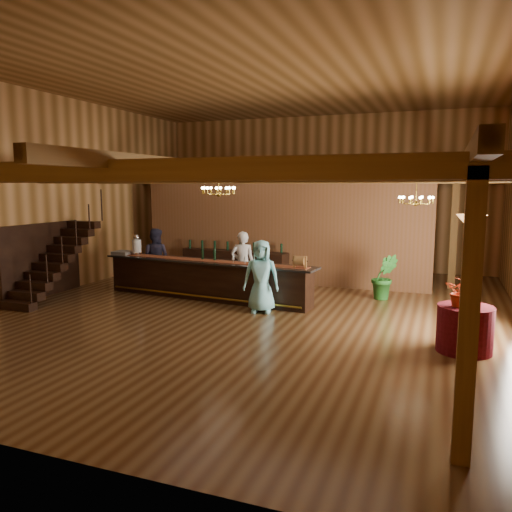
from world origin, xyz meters
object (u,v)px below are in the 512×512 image
(chandelier_left, at_px, (219,190))
(guest, at_px, (261,276))
(pendant_lamp, at_px, (471,220))
(floor_plant, at_px, (384,277))
(backbar_shelf, at_px, (234,266))
(staff_second, at_px, (155,258))
(raffle_drum, at_px, (300,261))
(tasting_bar, at_px, (206,279))
(round_table, at_px, (465,329))
(chandelier_right, at_px, (416,200))
(beverage_dispenser, at_px, (137,245))
(bartender, at_px, (243,264))

(chandelier_left, height_order, guest, chandelier_left)
(pendant_lamp, bearing_deg, floor_plant, 115.84)
(backbar_shelf, distance_m, staff_second, 2.50)
(backbar_shelf, bearing_deg, raffle_drum, -38.14)
(tasting_bar, relative_size, pendant_lamp, 6.91)
(round_table, height_order, chandelier_right, chandelier_right)
(beverage_dispenser, bearing_deg, pendant_lamp, -16.30)
(staff_second, xyz_separation_m, guest, (3.95, -1.66, -0.01))
(backbar_shelf, bearing_deg, chandelier_right, -11.26)
(beverage_dispenser, height_order, floor_plant, beverage_dispenser)
(backbar_shelf, relative_size, round_table, 3.58)
(tasting_bar, distance_m, beverage_dispenser, 2.50)
(backbar_shelf, xyz_separation_m, guest, (2.12, -3.32, 0.37))
(chandelier_right, xyz_separation_m, pendant_lamp, (1.10, -3.06, -0.27))
(tasting_bar, distance_m, backbar_shelf, 2.50)
(raffle_drum, relative_size, floor_plant, 0.28)
(tasting_bar, xyz_separation_m, pendant_lamp, (6.32, -2.24, 1.88))
(pendant_lamp, xyz_separation_m, staff_second, (-8.40, 3.07, -1.52))
(backbar_shelf, bearing_deg, guest, -51.75)
(staff_second, relative_size, floor_plant, 1.43)
(chandelier_right, distance_m, bartender, 4.79)
(chandelier_left, bearing_deg, floor_plant, 34.47)
(chandelier_right, bearing_deg, backbar_shelf, 163.03)
(raffle_drum, distance_m, pendant_lamp, 4.29)
(raffle_drum, bearing_deg, pendant_lamp, -27.81)
(raffle_drum, bearing_deg, chandelier_left, -162.07)
(pendant_lamp, relative_size, bartender, 0.51)
(backbar_shelf, bearing_deg, tasting_bar, -78.56)
(beverage_dispenser, distance_m, raffle_drum, 5.06)
(beverage_dispenser, xyz_separation_m, chandelier_right, (7.57, 0.53, 1.35))
(round_table, xyz_separation_m, chandelier_left, (-5.50, 1.32, 2.47))
(pendant_lamp, relative_size, staff_second, 0.51)
(beverage_dispenser, height_order, guest, guest)
(tasting_bar, xyz_separation_m, backbar_shelf, (-0.25, 2.49, -0.03))
(chandelier_left, bearing_deg, beverage_dispenser, 159.06)
(tasting_bar, height_order, pendant_lamp, pendant_lamp)
(guest, bearing_deg, tasting_bar, 143.50)
(tasting_bar, height_order, staff_second, staff_second)
(bartender, bearing_deg, staff_second, -20.67)
(beverage_dispenser, height_order, chandelier_left, chandelier_left)
(raffle_drum, distance_m, backbar_shelf, 4.11)
(staff_second, bearing_deg, pendant_lamp, 150.54)
(raffle_drum, distance_m, chandelier_left, 2.58)
(staff_second, distance_m, floor_plant, 6.59)
(pendant_lamp, relative_size, floor_plant, 0.73)
(pendant_lamp, bearing_deg, chandelier_left, 166.48)
(round_table, relative_size, pendant_lamp, 1.09)
(bartender, bearing_deg, tasting_bar, 23.33)
(backbar_shelf, bearing_deg, beverage_dispenser, -128.05)
(beverage_dispenser, distance_m, bartender, 3.18)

